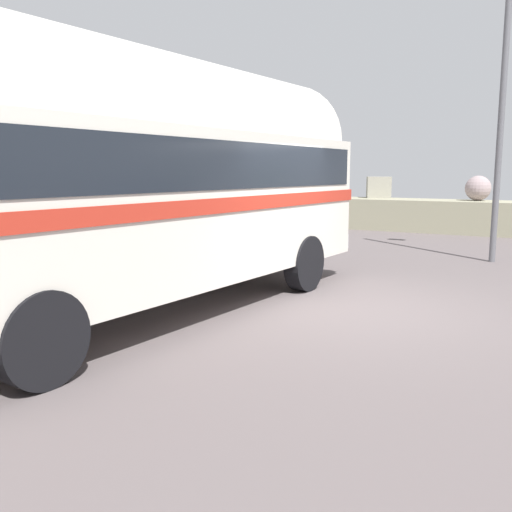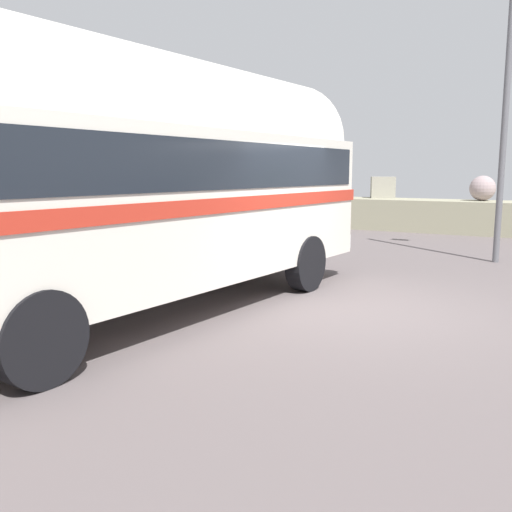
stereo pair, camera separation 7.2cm
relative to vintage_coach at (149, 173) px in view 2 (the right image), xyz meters
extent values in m
cube|color=#5B5252|center=(2.58, 1.67, -2.04)|extent=(32.00, 26.00, 0.02)
cube|color=gray|center=(2.58, 13.47, -1.50)|extent=(31.36, 1.80, 1.10)
cube|color=gray|center=(-10.04, 13.55, -0.44)|extent=(1.34, 1.37, 1.01)
sphere|color=gray|center=(-6.18, 13.51, -0.30)|extent=(1.31, 1.31, 1.31)
cube|color=gray|center=(-0.95, 13.99, -0.56)|extent=(1.08, 1.04, 0.78)
sphere|color=gray|center=(2.55, 13.60, -0.53)|extent=(0.83, 0.83, 0.83)
cylinder|color=black|center=(-0.92, 2.67, -1.55)|extent=(0.35, 0.98, 0.96)
cylinder|color=black|center=(1.29, 2.51, -1.55)|extent=(0.35, 0.98, 0.96)
cylinder|color=black|center=(0.91, -2.68, -1.55)|extent=(0.35, 0.98, 0.96)
cube|color=beige|center=(0.00, 0.00, -0.48)|extent=(3.00, 8.55, 2.10)
cylinder|color=beige|center=(0.00, 0.00, 0.57)|extent=(2.77, 8.20, 2.20)
cube|color=#B22D1E|center=(0.00, 0.00, -0.42)|extent=(3.05, 8.64, 0.20)
cube|color=black|center=(0.00, 0.00, 0.10)|extent=(3.01, 8.22, 0.64)
cube|color=silver|center=(0.31, 4.25, -1.35)|extent=(2.29, 0.32, 0.28)
cylinder|color=#5B5B60|center=(3.76, 7.44, 1.31)|extent=(0.14, 0.14, 6.72)
camera|label=1|loc=(5.16, -6.05, 0.02)|focal=38.60mm
camera|label=2|loc=(5.23, -6.01, 0.02)|focal=38.60mm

